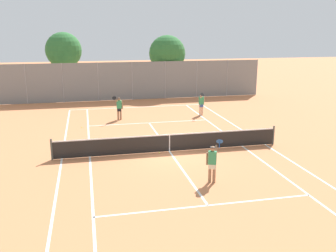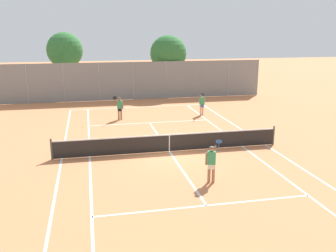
{
  "view_description": "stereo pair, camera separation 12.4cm",
  "coord_description": "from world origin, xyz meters",
  "px_view_note": "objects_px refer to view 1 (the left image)",
  "views": [
    {
      "loc": [
        -4.14,
        -18.32,
        6.26
      ],
      "look_at": [
        0.25,
        1.5,
        1.0
      ],
      "focal_mm": 40.0,
      "sensor_mm": 36.0,
      "label": 1
    },
    {
      "loc": [
        -4.01,
        -18.35,
        6.26
      ],
      "look_at": [
        0.25,
        1.5,
        1.0
      ],
      "focal_mm": 40.0,
      "sensor_mm": 36.0,
      "label": 2
    }
  ],
  "objects_px": {
    "tennis_net": "(170,142)",
    "loose_tennis_ball_1": "(159,153)",
    "tree_behind_left": "(63,51)",
    "player_near_side": "(212,161)",
    "loose_tennis_ball_3": "(120,140)",
    "tree_behind_right": "(168,55)",
    "player_far_right": "(201,103)",
    "loose_tennis_ball_0": "(82,127)",
    "player_far_left": "(119,107)"
  },
  "relations": [
    {
      "from": "loose_tennis_ball_1",
      "to": "tree_behind_right",
      "type": "relative_size",
      "value": 0.01
    },
    {
      "from": "tennis_net",
      "to": "player_far_right",
      "type": "distance_m",
      "value": 9.03
    },
    {
      "from": "loose_tennis_ball_1",
      "to": "tree_behind_right",
      "type": "xyz_separation_m",
      "value": [
        4.31,
        17.42,
        3.87
      ]
    },
    {
      "from": "loose_tennis_ball_3",
      "to": "player_far_right",
      "type": "bearing_deg",
      "value": 38.62
    },
    {
      "from": "loose_tennis_ball_0",
      "to": "loose_tennis_ball_3",
      "type": "bearing_deg",
      "value": -57.09
    },
    {
      "from": "loose_tennis_ball_1",
      "to": "player_near_side",
      "type": "bearing_deg",
      "value": -71.28
    },
    {
      "from": "loose_tennis_ball_3",
      "to": "tree_behind_left",
      "type": "bearing_deg",
      "value": 102.73
    },
    {
      "from": "player_far_right",
      "to": "player_far_left",
      "type": "bearing_deg",
      "value": -178.4
    },
    {
      "from": "loose_tennis_ball_0",
      "to": "tree_behind_right",
      "type": "distance_m",
      "value": 14.47
    },
    {
      "from": "player_far_left",
      "to": "tennis_net",
      "type": "bearing_deg",
      "value": -76.24
    },
    {
      "from": "loose_tennis_ball_0",
      "to": "tree_behind_right",
      "type": "relative_size",
      "value": 0.01
    },
    {
      "from": "loose_tennis_ball_0",
      "to": "tree_behind_left",
      "type": "bearing_deg",
      "value": 96.65
    },
    {
      "from": "loose_tennis_ball_0",
      "to": "player_far_right",
      "type": "bearing_deg",
      "value": 12.56
    },
    {
      "from": "player_near_side",
      "to": "loose_tennis_ball_3",
      "type": "bearing_deg",
      "value": 114.55
    },
    {
      "from": "player_far_left",
      "to": "tree_behind_left",
      "type": "xyz_separation_m",
      "value": [
        -4.13,
        11.04,
        3.34
      ]
    },
    {
      "from": "player_far_right",
      "to": "tennis_net",
      "type": "bearing_deg",
      "value": -118.0
    },
    {
      "from": "player_near_side",
      "to": "loose_tennis_ball_3",
      "type": "relative_size",
      "value": 26.88
    },
    {
      "from": "tennis_net",
      "to": "tree_behind_left",
      "type": "height_order",
      "value": "tree_behind_left"
    },
    {
      "from": "player_near_side",
      "to": "player_far_left",
      "type": "bearing_deg",
      "value": 102.72
    },
    {
      "from": "player_far_right",
      "to": "player_near_side",
      "type": "bearing_deg",
      "value": -105.37
    },
    {
      "from": "player_far_right",
      "to": "tree_behind_left",
      "type": "relative_size",
      "value": 0.29
    },
    {
      "from": "player_far_right",
      "to": "loose_tennis_ball_1",
      "type": "distance_m",
      "value": 9.51
    },
    {
      "from": "player_near_side",
      "to": "tree_behind_right",
      "type": "height_order",
      "value": "tree_behind_right"
    },
    {
      "from": "player_near_side",
      "to": "loose_tennis_ball_0",
      "type": "distance_m",
      "value": 11.74
    },
    {
      "from": "tennis_net",
      "to": "loose_tennis_ball_3",
      "type": "xyz_separation_m",
      "value": [
        -2.38,
        2.68,
        -0.48
      ]
    },
    {
      "from": "tennis_net",
      "to": "player_far_left",
      "type": "distance_m",
      "value": 8.04
    },
    {
      "from": "player_far_right",
      "to": "loose_tennis_ball_1",
      "type": "xyz_separation_m",
      "value": [
        -4.82,
        -8.15,
        -0.89
      ]
    },
    {
      "from": "tennis_net",
      "to": "loose_tennis_ball_0",
      "type": "height_order",
      "value": "tennis_net"
    },
    {
      "from": "player_near_side",
      "to": "player_far_right",
      "type": "xyz_separation_m",
      "value": [
        3.39,
        12.35,
        0.0
      ]
    },
    {
      "from": "player_far_right",
      "to": "loose_tennis_ball_0",
      "type": "relative_size",
      "value": 26.88
    },
    {
      "from": "player_near_side",
      "to": "loose_tennis_ball_1",
      "type": "bearing_deg",
      "value": 108.72
    },
    {
      "from": "loose_tennis_ball_1",
      "to": "tree_behind_left",
      "type": "height_order",
      "value": "tree_behind_left"
    },
    {
      "from": "player_near_side",
      "to": "tree_behind_left",
      "type": "height_order",
      "value": "tree_behind_left"
    },
    {
      "from": "tennis_net",
      "to": "loose_tennis_ball_1",
      "type": "relative_size",
      "value": 181.82
    },
    {
      "from": "loose_tennis_ball_3",
      "to": "tree_behind_left",
      "type": "relative_size",
      "value": 0.01
    },
    {
      "from": "player_near_side",
      "to": "tennis_net",
      "type": "bearing_deg",
      "value": 100.87
    },
    {
      "from": "player_far_right",
      "to": "tree_behind_right",
      "type": "bearing_deg",
      "value": 93.14
    },
    {
      "from": "player_near_side",
      "to": "loose_tennis_ball_0",
      "type": "relative_size",
      "value": 26.88
    },
    {
      "from": "tennis_net",
      "to": "tree_behind_right",
      "type": "bearing_deg",
      "value": 77.8
    },
    {
      "from": "player_near_side",
      "to": "tree_behind_right",
      "type": "xyz_separation_m",
      "value": [
        2.88,
        21.62,
        2.98
      ]
    },
    {
      "from": "player_far_left",
      "to": "loose_tennis_ball_3",
      "type": "relative_size",
      "value": 26.88
    },
    {
      "from": "player_far_left",
      "to": "player_far_right",
      "type": "height_order",
      "value": "same"
    },
    {
      "from": "tennis_net",
      "to": "tree_behind_right",
      "type": "distance_m",
      "value": 17.96
    },
    {
      "from": "tennis_net",
      "to": "player_near_side",
      "type": "height_order",
      "value": "player_near_side"
    },
    {
      "from": "player_far_left",
      "to": "player_far_right",
      "type": "distance_m",
      "value": 6.15
    },
    {
      "from": "player_near_side",
      "to": "loose_tennis_ball_1",
      "type": "distance_m",
      "value": 4.52
    },
    {
      "from": "player_far_right",
      "to": "loose_tennis_ball_0",
      "type": "height_order",
      "value": "player_far_right"
    },
    {
      "from": "player_near_side",
      "to": "tree_behind_right",
      "type": "relative_size",
      "value": 0.31
    },
    {
      "from": "loose_tennis_ball_0",
      "to": "loose_tennis_ball_3",
      "type": "distance_m",
      "value": 3.97
    },
    {
      "from": "player_near_side",
      "to": "player_far_left",
      "type": "distance_m",
      "value": 12.48
    }
  ]
}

